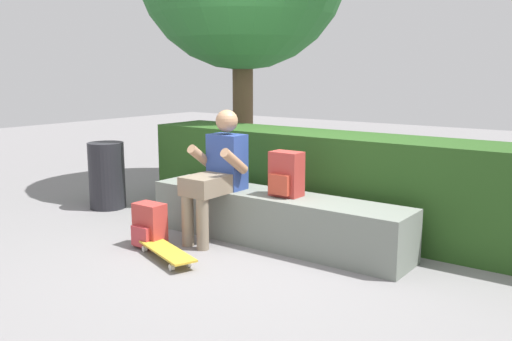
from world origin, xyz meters
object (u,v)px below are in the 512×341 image
Objects in this scene: backpack_on_bench at (286,175)px; trash_bin at (107,175)px; bench_main at (274,218)px; skateboard_near_person at (166,251)px; person_skater at (217,170)px; backpack_on_ground at (149,226)px.

backpack_on_bench is 2.46m from trash_bin.
bench_main is 1.05m from skateboard_near_person.
bench_main is at bearing 1.20° from trash_bin.
person_skater is 0.91m from skateboard_near_person.
backpack_on_bench is (0.62, 0.21, -0.00)m from person_skater.
person_skater is at bearing 56.76° from backpack_on_ground.
bench_main is at bearing 62.18° from skateboard_near_person.
person_skater reaches higher than skateboard_near_person.
trash_bin is at bearing 174.55° from person_skater.
bench_main is 0.45m from backpack_on_bench.
backpack_on_bench is (0.13, -0.01, 0.43)m from bench_main.
bench_main is at bearing 24.34° from person_skater.
bench_main reaches higher than skateboard_near_person.
backpack_on_bench is 1.00× the size of backpack_on_ground.
backpack_on_bench is at bearing -4.18° from bench_main.
skateboard_near_person is 0.41m from backpack_on_ground.
backpack_on_ground is (-0.85, -0.76, -0.04)m from bench_main.
person_skater is (-0.49, -0.22, 0.43)m from bench_main.
trash_bin is (-1.47, 0.71, 0.19)m from backpack_on_ground.
person_skater is 1.48× the size of skateboard_near_person.
person_skater is at bearing -5.45° from trash_bin.
backpack_on_ground is at bearing -25.85° from trash_bin.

